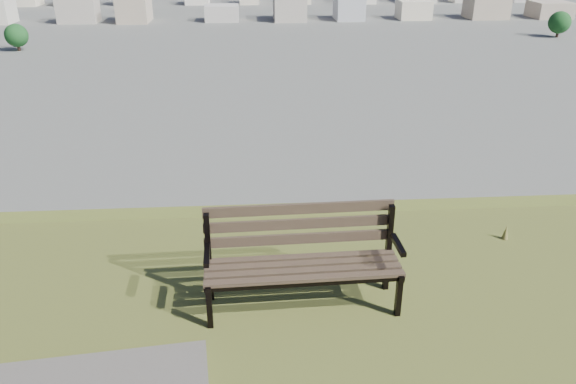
{
  "coord_description": "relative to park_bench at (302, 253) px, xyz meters",
  "views": [
    {
      "loc": [
        -0.56,
        -2.38,
        28.3
      ],
      "look_at": [
        -0.11,
        4.05,
        25.3
      ],
      "focal_mm": 35.0,
      "sensor_mm": 36.0,
      "label": 1
    }
  ],
  "objects": [
    {
      "name": "park_bench",
      "position": [
        0.0,
        0.0,
        0.0
      ],
      "size": [
        1.85,
        0.64,
        0.96
      ],
      "rotation": [
        0.0,
        0.0,
        0.03
      ],
      "color": "#463A28",
      "rests_on": "hilltop_mesa"
    }
  ]
}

